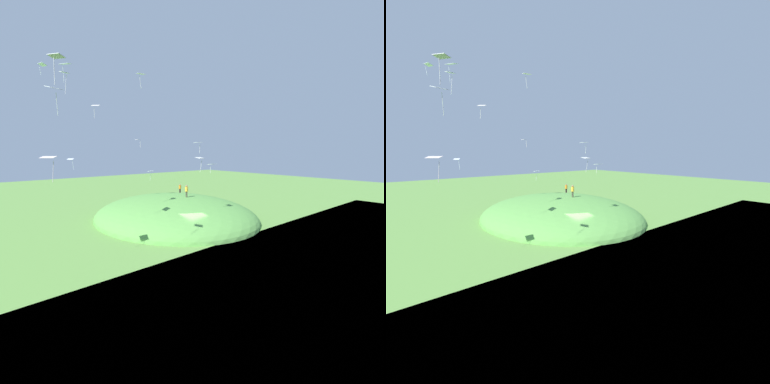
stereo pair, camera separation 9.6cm
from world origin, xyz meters
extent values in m
plane|color=#629541|center=(0.00, 0.00, 0.00)|extent=(160.00, 160.00, 0.00)
ellipsoid|color=#5C9F46|center=(7.88, -3.22, 0.00)|extent=(26.21, 22.40, 6.57)
cube|color=brown|center=(23.98, -9.46, 0.02)|extent=(10.35, 4.47, 0.04)
cube|color=#383B28|center=(6.08, -4.02, 3.66)|extent=(0.26, 0.23, 0.84)
cylinder|color=gold|center=(6.08, -4.02, 4.41)|extent=(0.58, 0.58, 0.66)
sphere|color=#9C6C53|center=(6.08, -4.02, 4.87)|extent=(0.25, 0.25, 0.25)
cube|color=black|center=(13.70, -8.80, 2.83)|extent=(0.25, 0.17, 0.77)
cylinder|color=orange|center=(13.70, -8.80, 3.53)|extent=(0.50, 0.50, 0.61)
sphere|color=#9A6857|center=(13.70, -8.80, 3.95)|extent=(0.23, 0.23, 0.23)
cube|color=white|center=(3.27, 12.36, 16.74)|extent=(0.67, 0.86, 0.12)
cylinder|color=white|center=(3.32, 12.29, 15.71)|extent=(0.19, 0.20, 1.67)
cube|color=white|center=(9.24, 12.72, 18.70)|extent=(0.96, 0.79, 0.21)
cylinder|color=white|center=(9.20, 12.98, 18.06)|extent=(0.04, 0.15, 0.87)
cube|color=white|center=(-5.26, 15.24, 15.35)|extent=(1.04, 0.97, 0.11)
cylinder|color=white|center=(-5.50, 15.48, 14.40)|extent=(0.23, 0.04, 1.47)
cube|color=white|center=(15.33, 4.92, 16.19)|extent=(1.30, 1.33, 0.25)
cylinder|color=white|center=(15.46, 5.13, 15.13)|extent=(0.07, 0.10, 1.57)
cube|color=silver|center=(3.45, -6.52, 7.99)|extent=(0.89, 1.23, 0.10)
cylinder|color=silver|center=(3.49, -6.23, 7.20)|extent=(0.15, 0.10, 0.98)
cube|color=white|center=(16.23, 8.53, 8.70)|extent=(0.92, 0.97, 0.18)
cylinder|color=white|center=(16.01, 8.31, 7.87)|extent=(0.07, 0.12, 1.26)
cube|color=white|center=(6.68, 2.57, 19.04)|extent=(0.85, 1.10, 0.12)
cylinder|color=white|center=(6.86, 2.58, 18.09)|extent=(0.06, 0.22, 1.40)
cube|color=white|center=(-0.98, 15.15, 9.35)|extent=(1.22, 1.29, 0.14)
cylinder|color=white|center=(-1.06, 14.91, 8.26)|extent=(0.17, 0.17, 1.64)
cube|color=white|center=(11.08, 0.80, 11.41)|extent=(0.63, 0.73, 0.06)
cylinder|color=white|center=(10.85, 0.54, 10.79)|extent=(0.06, 0.07, 0.93)
cube|color=silver|center=(4.88, -5.17, 10.99)|extent=(1.28, 1.00, 0.07)
cylinder|color=silver|center=(4.61, -5.22, 10.09)|extent=(0.07, 0.13, 1.23)
cube|color=white|center=(5.66, 2.14, 7.31)|extent=(0.75, 0.56, 0.05)
cylinder|color=white|center=(5.62, 2.20, 6.63)|extent=(0.13, 0.16, 1.00)
cube|color=white|center=(-0.87, -0.26, 9.05)|extent=(0.81, 1.05, 0.15)
cylinder|color=white|center=(-0.96, -0.35, 8.14)|extent=(0.19, 0.16, 1.35)
cube|color=silver|center=(0.58, 14.00, 14.73)|extent=(1.11, 1.35, 0.23)
cylinder|color=silver|center=(0.84, 13.80, 13.53)|extent=(0.25, 0.11, 1.80)
cube|color=white|center=(8.32, 10.70, 18.95)|extent=(1.39, 1.29, 0.20)
cylinder|color=white|center=(8.44, 10.94, 17.85)|extent=(0.10, 0.08, 1.65)
camera|label=1|loc=(-23.28, 20.14, 9.79)|focal=25.10mm
camera|label=2|loc=(-23.34, 20.07, 9.79)|focal=25.10mm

